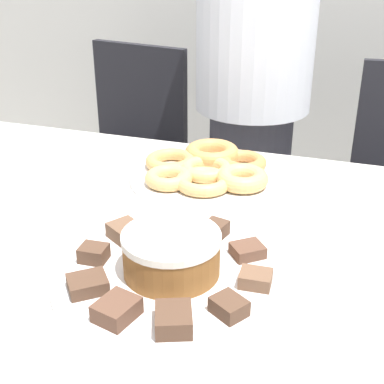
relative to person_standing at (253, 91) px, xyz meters
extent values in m
cube|color=silver|center=(0.00, -0.78, -0.08)|extent=(1.86, 0.89, 0.03)
cylinder|color=#383842|center=(0.00, 0.00, -0.43)|extent=(0.26, 0.26, 0.76)
cylinder|color=silver|center=(0.00, 0.00, 0.25)|extent=(0.35, 0.35, 0.60)
cylinder|color=black|center=(-0.52, 0.04, -0.80)|extent=(0.44, 0.44, 0.01)
cylinder|color=#262626|center=(-0.52, 0.04, -0.59)|extent=(0.06, 0.06, 0.41)
cube|color=black|center=(-0.52, 0.04, -0.37)|extent=(0.51, 0.51, 0.04)
cube|color=black|center=(-0.49, 0.24, -0.14)|extent=(0.39, 0.10, 0.42)
cylinder|color=white|center=(0.07, -0.92, -0.06)|extent=(0.38, 0.38, 0.01)
cylinder|color=white|center=(0.01, -0.53, -0.06)|extent=(0.34, 0.34, 0.01)
cylinder|color=brown|center=(0.07, -0.92, -0.03)|extent=(0.15, 0.15, 0.06)
cylinder|color=white|center=(0.07, -0.92, 0.01)|extent=(0.16, 0.16, 0.01)
cube|color=brown|center=(-0.04, -0.84, -0.04)|extent=(0.08, 0.07, 0.03)
cube|color=#513828|center=(-0.06, -0.93, -0.04)|extent=(0.05, 0.04, 0.03)
cube|color=#513828|center=(-0.03, -1.00, -0.04)|extent=(0.08, 0.07, 0.02)
cube|color=brown|center=(0.04, -1.05, -0.04)|extent=(0.06, 0.07, 0.03)
cube|color=#513828|center=(0.12, -1.04, -0.04)|extent=(0.07, 0.07, 0.03)
cube|color=#513828|center=(0.18, -0.99, -0.04)|extent=(0.06, 0.06, 0.02)
cube|color=brown|center=(0.21, -0.91, -0.04)|extent=(0.05, 0.04, 0.02)
cube|color=brown|center=(0.18, -0.83, -0.04)|extent=(0.07, 0.07, 0.02)
cube|color=#513828|center=(0.11, -0.79, -0.04)|extent=(0.05, 0.05, 0.03)
cube|color=brown|center=(0.02, -0.79, -0.04)|extent=(0.06, 0.06, 0.03)
torus|color=#E5AD66|center=(0.01, -0.53, -0.04)|extent=(0.12, 0.12, 0.03)
torus|color=#E5AD66|center=(-0.05, -0.61, -0.04)|extent=(0.10, 0.10, 0.03)
torus|color=#E5AD66|center=(0.03, -0.60, -0.04)|extent=(0.12, 0.12, 0.03)
torus|color=#E5AD66|center=(0.10, -0.57, -0.04)|extent=(0.11, 0.11, 0.04)
torus|color=#C68447|center=(0.08, -0.47, -0.04)|extent=(0.11, 0.11, 0.03)
torus|color=#D18E4C|center=(0.00, -0.44, -0.04)|extent=(0.13, 0.13, 0.04)
torus|color=tan|center=(-0.08, -0.52, -0.04)|extent=(0.12, 0.12, 0.03)
camera|label=1|loc=(0.33, -1.59, 0.43)|focal=50.00mm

